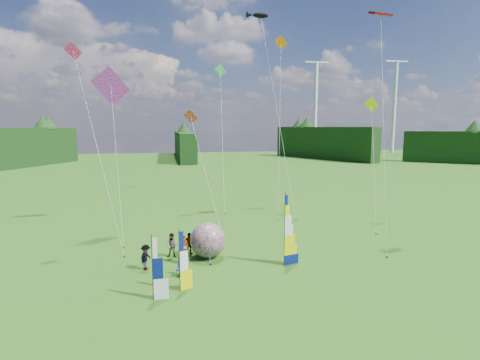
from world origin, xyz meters
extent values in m
plane|color=#418119|center=(0.00, 0.00, 0.00)|extent=(220.00, 220.00, 0.00)
sphere|color=#0D00AA|center=(-2.89, 5.63, 1.20)|extent=(2.94, 2.94, 2.40)
imported|color=#66594C|center=(-4.53, 4.84, 0.92)|extent=(0.80, 0.77, 1.84)
imported|color=#66594C|center=(-5.26, 6.10, 0.84)|extent=(0.91, 0.66, 1.68)
imported|color=#66594C|center=(-6.92, 4.19, 0.80)|extent=(0.80, 1.10, 1.60)
imported|color=#66594C|center=(-4.08, 6.43, 0.78)|extent=(0.97, 0.80, 1.56)
camera|label=1|loc=(-5.64, -18.78, 8.84)|focal=28.00mm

